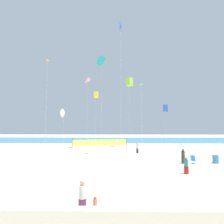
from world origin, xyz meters
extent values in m
plane|color=beige|center=(0.00, 0.00, 0.00)|extent=(120.00, 120.00, 0.00)
cube|color=teal|center=(0.00, 33.38, 0.00)|extent=(120.00, 20.00, 0.01)
cube|color=beige|center=(0.00, -9.97, 0.44)|extent=(28.00, 0.44, 0.88)
cube|color=#7A3872|center=(-2.23, -8.67, 0.38)|extent=(0.36, 0.22, 0.76)
cylinder|color=white|center=(-2.23, -8.67, 1.07)|extent=(0.38, 0.38, 0.62)
sphere|color=tan|center=(-2.23, -8.67, 1.52)|extent=(0.28, 0.28, 0.28)
cube|color=maroon|center=(-1.60, -8.82, 0.21)|extent=(0.20, 0.12, 0.42)
cylinder|color=#EA7260|center=(-1.60, -8.82, 0.60)|extent=(0.21, 0.21, 0.35)
sphere|color=#997051|center=(-1.60, -8.82, 0.85)|extent=(0.16, 0.16, 0.16)
cube|color=navy|center=(2.84, 9.70, 0.35)|extent=(0.34, 0.20, 0.71)
cylinder|color=#99B28C|center=(2.84, 9.70, 1.00)|extent=(0.36, 0.36, 0.59)
sphere|color=tan|center=(2.84, 9.70, 1.42)|extent=(0.26, 0.26, 0.26)
cube|color=maroon|center=(5.70, -1.66, 0.35)|extent=(0.34, 0.20, 0.71)
cylinder|color=#19727A|center=(5.70, -1.66, 1.00)|extent=(0.36, 0.36, 0.59)
sphere|color=tan|center=(5.70, -1.66, 1.42)|extent=(0.26, 0.26, 0.26)
cube|color=#2D2D33|center=(7.06, 2.49, 0.38)|extent=(0.37, 0.22, 0.77)
cylinder|color=#2D2D33|center=(7.06, 2.49, 1.08)|extent=(0.39, 0.39, 0.63)
sphere|color=brown|center=(7.06, 2.49, 1.54)|extent=(0.28, 0.28, 0.28)
cube|color=#1959B2|center=(8.24, 2.42, 0.32)|extent=(0.52, 0.48, 0.03)
cube|color=#1959B2|center=(8.24, 2.71, 0.60)|extent=(0.52, 0.23, 0.57)
cylinder|color=silver|center=(8.24, 2.28, 0.16)|extent=(0.03, 0.03, 0.32)
cylinder|color=silver|center=(8.24, 2.57, 0.16)|extent=(0.03, 0.03, 0.32)
cylinder|color=teal|center=(10.79, 2.69, 0.47)|extent=(0.67, 0.67, 0.94)
cylinder|color=#4C4C51|center=(-6.77, 7.54, 1.20)|extent=(0.08, 0.08, 2.40)
cylinder|color=#4C4C51|center=(1.11, 8.94, 1.20)|extent=(0.08, 0.08, 2.40)
cube|color=#EAE566|center=(-2.83, 8.24, 1.73)|extent=(7.88, 1.42, 0.90)
cube|color=#7A3872|center=(7.22, 2.65, 0.14)|extent=(0.34, 0.17, 0.27)
cylinder|color=silver|center=(-2.82, 10.52, 7.50)|extent=(0.01, 0.01, 14.99)
cone|color=#26BFCC|center=(-2.82, 10.52, 14.99)|extent=(1.63, 1.38, 1.73)
cylinder|color=silver|center=(-10.09, 14.12, 3.26)|extent=(0.01, 0.01, 6.52)
cone|color=white|center=(-10.09, 14.12, 6.52)|extent=(0.78, 1.60, 1.54)
cylinder|color=silver|center=(9.82, 18.21, 3.90)|extent=(0.01, 0.01, 7.79)
cube|color=blue|center=(9.82, 18.21, 7.79)|extent=(1.03, 1.03, 1.40)
cylinder|color=silver|center=(2.26, 16.35, 6.45)|extent=(0.01, 0.01, 12.89)
cube|color=#8CD833|center=(2.26, 16.35, 12.89)|extent=(1.39, 1.39, 1.57)
cylinder|color=silver|center=(-5.87, 14.94, 6.42)|extent=(0.01, 0.01, 12.85)
cylinder|color=pink|center=(-5.87, 14.94, 12.85)|extent=(1.25, 1.69, 0.69)
sphere|color=green|center=(-5.87, 14.94, 12.40)|extent=(0.42, 0.42, 0.42)
cylinder|color=silver|center=(0.24, 7.13, 9.49)|extent=(0.01, 0.01, 18.98)
cone|color=blue|center=(0.24, 7.13, 18.98)|extent=(0.35, 1.57, 1.56)
cylinder|color=silver|center=(-10.62, 7.32, 6.96)|extent=(0.01, 0.01, 13.93)
pyramid|color=orange|center=(-10.61, 7.33, 13.98)|extent=(0.58, 0.58, 0.19)
cylinder|color=silver|center=(-4.57, 17.99, 5.31)|extent=(0.01, 0.01, 10.63)
cube|color=yellow|center=(-4.57, 17.99, 10.63)|extent=(0.90, 0.90, 1.18)
cylinder|color=silver|center=(2.89, 5.21, 4.84)|extent=(0.01, 0.01, 9.69)
pyramid|color=green|center=(2.87, 5.20, 9.76)|extent=(0.73, 0.72, 0.32)
camera|label=1|loc=(-0.64, -17.38, 4.34)|focal=27.63mm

